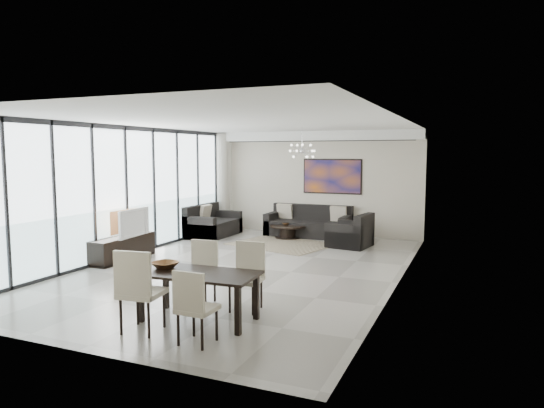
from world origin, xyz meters
The scene contains 20 objects.
room_shell centered at (0.46, 0.00, 1.45)m, with size 6.00×9.00×2.90m.
window_wall centered at (-2.86, 0.00, 1.47)m, with size 0.37×8.95×2.90m.
soffit centered at (0.00, 4.30, 2.77)m, with size 5.98×0.40×0.26m, color white.
painting centered at (0.50, 4.47, 1.65)m, with size 1.68×0.04×0.98m, color #BA5B19.
chandelier centered at (0.30, 2.50, 2.35)m, with size 0.66×0.66×0.71m.
rug centered at (-0.26, 2.60, 0.01)m, with size 2.35×1.81×0.01m, color black.
coffee_table centered at (-0.46, 3.53, 0.20)m, with size 0.99×0.99×0.35m.
bowl_coffee centered at (-0.53, 3.58, 0.38)m, with size 0.21×0.21×0.07m, color brown.
sofa_main centered at (-0.04, 4.07, 0.29)m, with size 2.33×0.95×0.85m.
loveseat centered at (-2.55, 3.05, 0.29)m, with size 0.97×1.72×0.86m.
armchair centered at (1.42, 2.99, 0.28)m, with size 1.06×1.10×0.82m.
side_table centered at (-2.65, 4.15, 0.39)m, with size 0.42×0.42×0.58m.
tv_console centered at (-2.76, -0.41, 0.26)m, with size 0.47×1.66×0.52m, color black.
television centered at (-2.60, -0.34, 0.82)m, with size 1.04×0.14×0.60m, color gray.
dining_table centered at (0.76, -3.04, 0.59)m, with size 1.66×0.90×0.68m.
dining_chair_sw centered at (0.31, -3.78, 0.63)m, with size 0.56×0.56×1.09m.
dining_chair_se centered at (1.16, -3.83, 0.53)m, with size 0.43×0.43×0.92m.
dining_chair_nw centered at (0.36, -2.30, 0.55)m, with size 0.48×0.48×0.95m.
dining_chair_ne centered at (1.15, -2.31, 0.57)m, with size 0.49×0.49×0.99m.
bowl_dining centered at (0.18, -3.01, 0.72)m, with size 0.36×0.36×0.09m, color brown.
Camera 1 is at (4.19, -8.62, 2.30)m, focal length 32.00 mm.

